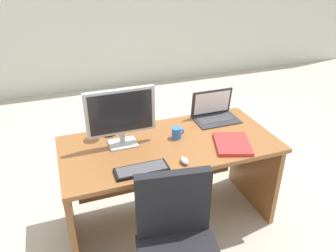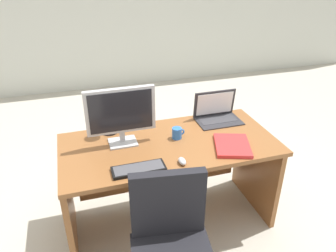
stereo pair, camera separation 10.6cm
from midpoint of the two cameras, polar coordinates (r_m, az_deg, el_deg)
ground at (r=4.02m, az=-7.89°, el=-1.76°), size 12.00×12.00×0.00m
desk at (r=2.55m, az=-1.30°, el=-6.82°), size 1.57×0.76×0.74m
monitor at (r=2.28m, az=-9.56°, el=2.07°), size 0.49×0.16×0.42m
laptop at (r=2.74m, az=6.88°, el=2.80°), size 0.36×0.24×0.23m
keyboard at (r=2.10m, az=-6.08°, el=-7.61°), size 0.34×0.13×0.02m
mouse at (r=2.15m, az=1.37°, el=-6.11°), size 0.05×0.08×0.04m
desk_lamp at (r=2.42m, az=-11.94°, el=3.77°), size 0.12×0.15×0.36m
book at (r=2.38m, az=9.91°, el=-3.10°), size 0.33×0.37×0.03m
coffee_mug at (r=2.43m, az=0.31°, el=-1.22°), size 0.10×0.07×0.08m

